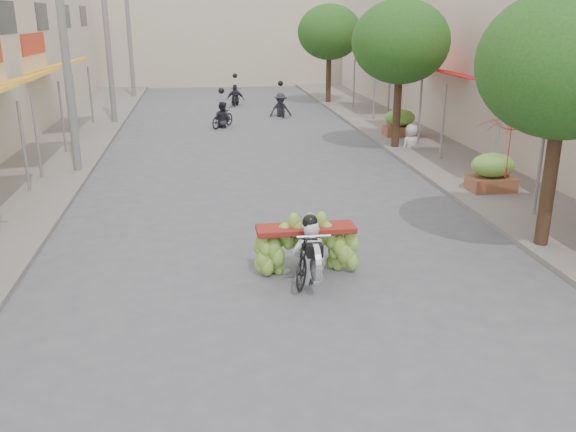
% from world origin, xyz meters
% --- Properties ---
extents(ground, '(120.00, 120.00, 0.00)m').
position_xyz_m(ground, '(0.00, 0.00, 0.00)').
color(ground, '#57565C').
rests_on(ground, ground).
extents(sidewalk_left, '(4.00, 60.00, 0.12)m').
position_xyz_m(sidewalk_left, '(-7.00, 15.00, 0.06)').
color(sidewalk_left, slate).
rests_on(sidewalk_left, ground).
extents(sidewalk_right, '(4.00, 60.00, 0.12)m').
position_xyz_m(sidewalk_right, '(7.00, 15.00, 0.06)').
color(sidewalk_right, slate).
rests_on(sidewalk_right, ground).
extents(shophouse_row_right, '(9.77, 40.00, 6.00)m').
position_xyz_m(shophouse_row_right, '(11.99, 14.00, 3.00)').
color(shophouse_row_right, beige).
rests_on(shophouse_row_right, ground).
extents(far_building, '(20.00, 6.00, 7.00)m').
position_xyz_m(far_building, '(0.00, 38.00, 3.50)').
color(far_building, beige).
rests_on(far_building, ground).
extents(utility_pole_mid, '(0.60, 0.24, 8.00)m').
position_xyz_m(utility_pole_mid, '(-5.40, 12.00, 4.03)').
color(utility_pole_mid, slate).
rests_on(utility_pole_mid, ground).
extents(utility_pole_far, '(0.60, 0.24, 8.00)m').
position_xyz_m(utility_pole_far, '(-5.40, 21.00, 4.03)').
color(utility_pole_far, slate).
rests_on(utility_pole_far, ground).
extents(utility_pole_back, '(0.60, 0.24, 8.00)m').
position_xyz_m(utility_pole_back, '(-5.40, 30.00, 4.03)').
color(utility_pole_back, slate).
rests_on(utility_pole_back, ground).
extents(street_tree_near, '(3.40, 3.40, 5.25)m').
position_xyz_m(street_tree_near, '(5.40, 4.00, 3.78)').
color(street_tree_near, '#3A2719').
rests_on(street_tree_near, ground).
extents(street_tree_mid, '(3.40, 3.40, 5.25)m').
position_xyz_m(street_tree_mid, '(5.40, 14.00, 3.78)').
color(street_tree_mid, '#3A2719').
rests_on(street_tree_mid, ground).
extents(street_tree_far, '(3.40, 3.40, 5.25)m').
position_xyz_m(street_tree_far, '(5.40, 26.00, 3.78)').
color(street_tree_far, '#3A2719').
rests_on(street_tree_far, ground).
extents(produce_crate_mid, '(1.20, 0.88, 1.16)m').
position_xyz_m(produce_crate_mid, '(6.20, 8.00, 0.71)').
color(produce_crate_mid, brown).
rests_on(produce_crate_mid, ground).
extents(produce_crate_far, '(1.20, 0.88, 1.16)m').
position_xyz_m(produce_crate_far, '(6.20, 16.00, 0.71)').
color(produce_crate_far, brown).
rests_on(produce_crate_far, ground).
extents(banana_motorbike, '(2.20, 1.88, 2.20)m').
position_xyz_m(banana_motorbike, '(0.29, 3.27, 0.72)').
color(banana_motorbike, black).
rests_on(banana_motorbike, ground).
extents(market_umbrella, '(1.89, 1.89, 1.55)m').
position_xyz_m(market_umbrella, '(5.91, 6.66, 2.37)').
color(market_umbrella, red).
rests_on(market_umbrella, ground).
extents(pedestrian, '(0.93, 0.76, 1.64)m').
position_xyz_m(pedestrian, '(5.96, 13.88, 0.94)').
color(pedestrian, silver).
rests_on(pedestrian, ground).
extents(bg_motorbike_a, '(1.33, 1.61, 1.95)m').
position_xyz_m(bg_motorbike_a, '(-0.64, 19.51, 0.76)').
color(bg_motorbike_a, black).
rests_on(bg_motorbike_a, ground).
extents(bg_motorbike_b, '(1.10, 1.76, 1.95)m').
position_xyz_m(bg_motorbike_b, '(2.25, 22.05, 0.84)').
color(bg_motorbike_b, black).
rests_on(bg_motorbike_b, ground).
extents(bg_motorbike_c, '(1.03, 1.60, 1.95)m').
position_xyz_m(bg_motorbike_c, '(0.33, 26.16, 0.81)').
color(bg_motorbike_c, black).
rests_on(bg_motorbike_c, ground).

